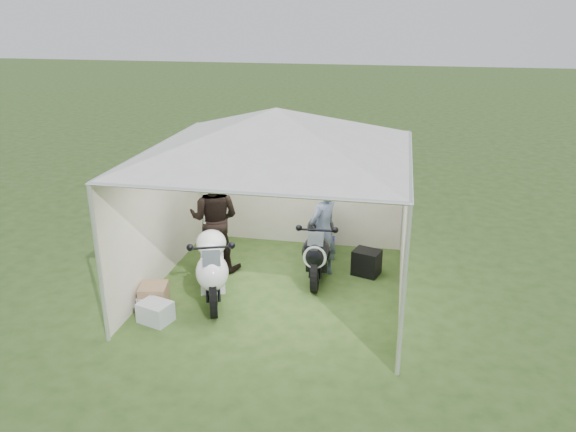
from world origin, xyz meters
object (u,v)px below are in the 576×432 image
paddock_stand (324,245)px  crate_0 (155,312)px  person_dark_jacket (214,219)px  person_blue_jacket (323,231)px  crate_2 (151,304)px  equipment_box (367,262)px  canopy_tent (277,135)px  motorcycle_black (319,244)px  motorcycle_white (212,262)px  crate_1 (154,296)px

paddock_stand → crate_0: crate_0 is taller
person_dark_jacket → crate_0: person_dark_jacket is taller
person_blue_jacket → crate_2: person_blue_jacket is taller
person_dark_jacket → equipment_box: person_dark_jacket is taller
canopy_tent → paddock_stand: canopy_tent is taller
motorcycle_black → person_dark_jacket: size_ratio=1.13×
motorcycle_white → equipment_box: bearing=9.0°
equipment_box → crate_0: (-2.96, -2.21, -0.07)m
paddock_stand → crate_1: bearing=-131.7°
paddock_stand → crate_1: size_ratio=0.95×
motorcycle_white → equipment_box: (2.38, 1.27, -0.38)m
canopy_tent → equipment_box: bearing=28.9°
motorcycle_white → motorcycle_black: bearing=16.2°
motorcycle_black → crate_0: (-2.15, -2.04, -0.43)m
paddock_stand → person_dark_jacket: bearing=-149.5°
equipment_box → crate_0: bearing=-143.3°
equipment_box → crate_0: 3.70m
motorcycle_white → crate_2: bearing=-158.6°
equipment_box → crate_1: size_ratio=1.09×
canopy_tent → crate_2: size_ratio=17.46×
person_dark_jacket → crate_0: 2.12m
motorcycle_black → crate_1: size_ratio=5.14×
motorcycle_black → person_dark_jacket: (-1.84, -0.10, 0.36)m
canopy_tent → crate_2: 3.23m
canopy_tent → crate_2: bearing=-146.5°
motorcycle_black → paddock_stand: motorcycle_black is taller
canopy_tent → person_dark_jacket: size_ratio=3.01×
paddock_stand → equipment_box: (0.86, -0.80, 0.08)m
person_blue_jacket → crate_0: (-2.22, -1.98, -0.69)m
equipment_box → canopy_tent: bearing=-151.1°
canopy_tent → motorcycle_black: bearing=45.8°
crate_1 → crate_0: bearing=-63.6°
motorcycle_white → crate_0: (-0.59, -0.94, -0.45)m
paddock_stand → equipment_box: equipment_box is taller
motorcycle_black → person_dark_jacket: person_dark_jacket is taller
motorcycle_black → person_blue_jacket: 0.28m
person_blue_jacket → crate_2: bearing=-23.5°
motorcycle_white → person_blue_jacket: person_blue_jacket is taller
motorcycle_black → equipment_box: 0.90m
crate_0 → crate_1: crate_1 is taller
canopy_tent → crate_1: 3.13m
canopy_tent → equipment_box: size_ratio=12.66×
person_dark_jacket → person_blue_jacket: 1.91m
crate_2 → equipment_box: bearing=31.5°
motorcycle_white → equipment_box: 2.72m
motorcycle_white → crate_1: size_ratio=5.13×
motorcycle_black → person_blue_jacket: size_ratio=1.25×
canopy_tent → paddock_stand: 2.95m
person_dark_jacket → canopy_tent: bearing=158.2°
motorcycle_white → person_dark_jacket: person_dark_jacket is taller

